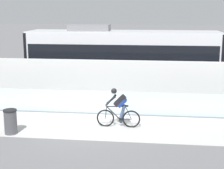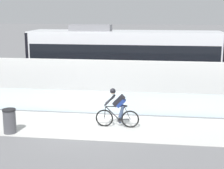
{
  "view_description": "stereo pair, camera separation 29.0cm",
  "coord_description": "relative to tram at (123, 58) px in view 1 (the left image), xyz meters",
  "views": [
    {
      "loc": [
        2.6,
        -13.36,
        4.66
      ],
      "look_at": [
        0.75,
        2.35,
        1.25
      ],
      "focal_mm": 55.87,
      "sensor_mm": 36.0,
      "label": 1
    },
    {
      "loc": [
        2.89,
        -13.33,
        4.66
      ],
      "look_at": [
        0.75,
        2.35,
        1.25
      ],
      "focal_mm": 55.87,
      "sensor_mm": 36.0,
      "label": 2
    }
  ],
  "objects": [
    {
      "name": "tram_rail_near",
      "position": [
        -0.84,
        -0.72,
        -1.89
      ],
      "size": [
        32.0,
        0.08,
        0.01
      ],
      "primitive_type": "cube",
      "color": "#595654",
      "rests_on": "ground"
    },
    {
      "name": "cyclist_on_bike",
      "position": [
        0.45,
        -6.85,
        -1.11
      ],
      "size": [
        1.77,
        0.58,
        1.61
      ],
      "color": "black",
      "rests_on": "ground"
    },
    {
      "name": "glass_parapet",
      "position": [
        -0.84,
        -5.0,
        -1.38
      ],
      "size": [
        32.0,
        0.05,
        1.03
      ],
      "primitive_type": "cube",
      "color": "silver",
      "rests_on": "ground"
    },
    {
      "name": "concrete_barrier_wall",
      "position": [
        -0.84,
        -3.2,
        -0.8
      ],
      "size": [
        32.0,
        0.36,
        2.19
      ],
      "primitive_type": "cube",
      "color": "silver",
      "rests_on": "ground"
    },
    {
      "name": "trash_bin",
      "position": [
        -3.56,
        -8.1,
        -1.41
      ],
      "size": [
        0.51,
        0.51,
        0.96
      ],
      "color": "#47474C",
      "rests_on": "ground"
    },
    {
      "name": "tram_rail_far",
      "position": [
        -0.84,
        0.72,
        -1.89
      ],
      "size": [
        32.0,
        0.08,
        0.01
      ],
      "primitive_type": "cube",
      "color": "#595654",
      "rests_on": "ground"
    },
    {
      "name": "tram",
      "position": [
        0.0,
        0.0,
        0.0
      ],
      "size": [
        11.06,
        2.54,
        3.81
      ],
      "color": "silver",
      "rests_on": "ground"
    },
    {
      "name": "bike_path_deck",
      "position": [
        -0.84,
        -6.85,
        -1.89
      ],
      "size": [
        32.0,
        3.2,
        0.01
      ],
      "primitive_type": "cube",
      "color": "beige",
      "rests_on": "ground"
    },
    {
      "name": "ground_plane",
      "position": [
        -0.84,
        -6.85,
        -1.89
      ],
      "size": [
        200.0,
        200.0,
        0.0
      ],
      "primitive_type": "plane",
      "color": "slate"
    }
  ]
}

